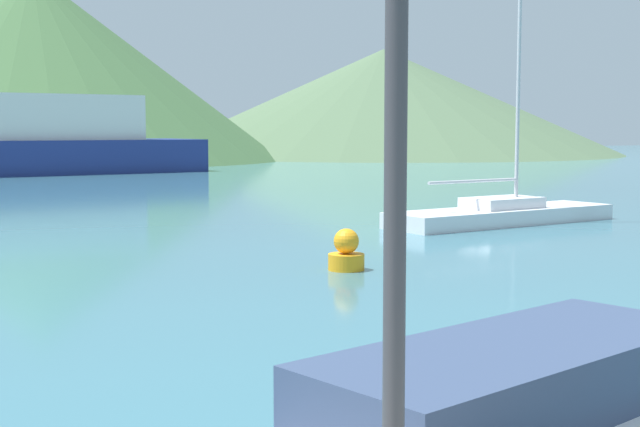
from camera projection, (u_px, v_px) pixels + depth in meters
motorboat_near at (611, 396)px, 8.84m from camera, size 9.28×4.93×1.89m
sailboat_inner at (502, 211)px, 28.17m from camera, size 8.43×3.79×11.13m
buoy_marker at (346, 253)px, 18.96m from camera, size 0.78×0.78×0.89m
hill_central at (34, 66)px, 83.19m from camera, size 46.49×46.49×17.53m
hill_east at (383, 102)px, 103.42m from camera, size 54.14×54.14×12.10m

